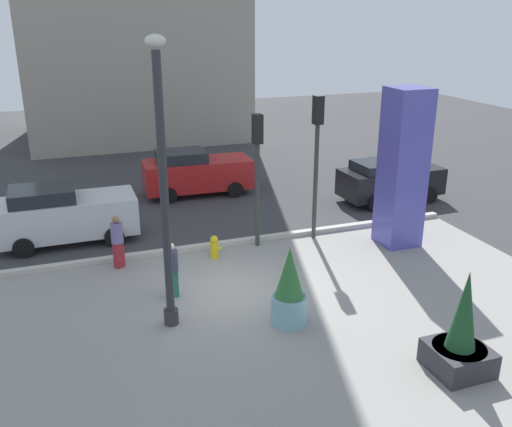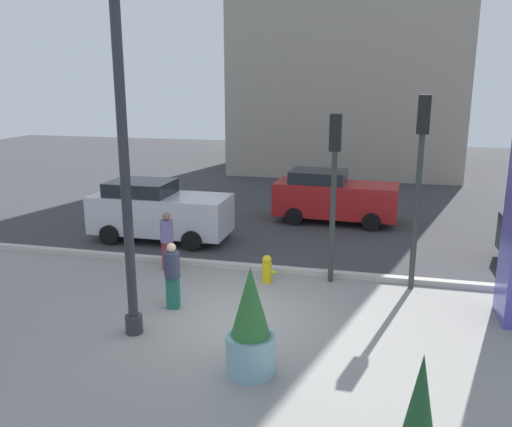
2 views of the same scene
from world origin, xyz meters
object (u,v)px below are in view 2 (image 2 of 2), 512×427
at_px(lamp_post, 125,176).
at_px(traffic_light_corner, 334,171).
at_px(potted_plant_near_left, 250,327).
at_px(car_far_lane, 334,197).
at_px(pedestrian_crossing, 167,238).
at_px(car_curb_east, 159,211).
at_px(fire_hydrant, 267,269).
at_px(pedestrian_on_sidewalk, 172,273).
at_px(traffic_light_far_side, 420,162).

xyz_separation_m(lamp_post, traffic_light_corner, (3.66, 3.92, -0.40)).
relative_size(potted_plant_near_left, car_far_lane, 0.45).
bearing_deg(potted_plant_near_left, pedestrian_crossing, 127.27).
distance_m(lamp_post, car_far_lane, 10.73).
bearing_deg(car_curb_east, pedestrian_crossing, -62.03).
bearing_deg(fire_hydrant, pedestrian_crossing, 174.05).
bearing_deg(pedestrian_on_sidewalk, traffic_light_corner, 37.49).
bearing_deg(pedestrian_on_sidewalk, potted_plant_near_left, -43.39).
bearing_deg(car_curb_east, traffic_light_corner, -22.85).
relative_size(lamp_post, pedestrian_on_sidewalk, 4.33).
distance_m(potted_plant_near_left, pedestrian_crossing, 5.86).
bearing_deg(pedestrian_crossing, car_far_lane, 57.87).
bearing_deg(lamp_post, traffic_light_far_side, 34.48).
distance_m(fire_hydrant, traffic_light_corner, 3.05).
bearing_deg(fire_hydrant, traffic_light_corner, 16.97).
xyz_separation_m(lamp_post, car_curb_east, (-2.23, 6.40, -2.37)).
bearing_deg(pedestrian_on_sidewalk, lamp_post, -103.33).
relative_size(traffic_light_corner, pedestrian_crossing, 2.63).
distance_m(traffic_light_far_side, pedestrian_on_sidewalk, 6.40).
bearing_deg(pedestrian_crossing, pedestrian_on_sidewalk, -64.57).
xyz_separation_m(traffic_light_corner, pedestrian_crossing, (-4.47, -0.19, -2.02)).
distance_m(potted_plant_near_left, car_curb_east, 8.85).
height_order(car_curb_east, car_far_lane, car_curb_east).
xyz_separation_m(traffic_light_corner, car_far_lane, (-0.54, 6.07, -1.98)).
relative_size(lamp_post, traffic_light_far_side, 1.43).
height_order(car_curb_east, pedestrian_crossing, car_curb_east).
height_order(car_far_lane, pedestrian_on_sidewalk, car_far_lane).
bearing_deg(traffic_light_corner, lamp_post, -133.09).
bearing_deg(pedestrian_crossing, car_curb_east, 117.97).
height_order(potted_plant_near_left, car_far_lane, potted_plant_near_left).
xyz_separation_m(fire_hydrant, car_curb_east, (-4.30, 2.97, 0.59)).
distance_m(fire_hydrant, traffic_light_far_side, 4.64).
height_order(fire_hydrant, car_far_lane, car_far_lane).
xyz_separation_m(potted_plant_near_left, pedestrian_on_sidewalk, (-2.42, 2.28, -0.02)).
xyz_separation_m(fire_hydrant, pedestrian_crossing, (-2.88, 0.30, 0.54)).
bearing_deg(car_far_lane, traffic_light_far_side, -67.06).
relative_size(traffic_light_corner, car_curb_east, 0.96).
bearing_deg(pedestrian_on_sidewalk, pedestrian_crossing, 115.43).
bearing_deg(potted_plant_near_left, lamp_post, 161.19).
xyz_separation_m(potted_plant_near_left, pedestrian_crossing, (-3.55, 4.66, 0.02)).
xyz_separation_m(traffic_light_far_side, car_curb_east, (-7.92, 2.49, -2.27)).
distance_m(potted_plant_near_left, traffic_light_far_side, 6.14).
distance_m(traffic_light_far_side, pedestrian_crossing, 6.91).
relative_size(car_curb_east, car_far_lane, 1.00).
distance_m(traffic_light_far_side, car_far_lane, 6.98).
bearing_deg(lamp_post, car_far_lane, 72.65).
relative_size(lamp_post, traffic_light_corner, 1.58).
height_order(potted_plant_near_left, traffic_light_far_side, traffic_light_far_side).
distance_m(lamp_post, pedestrian_crossing, 4.52).
distance_m(lamp_post, fire_hydrant, 4.98).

